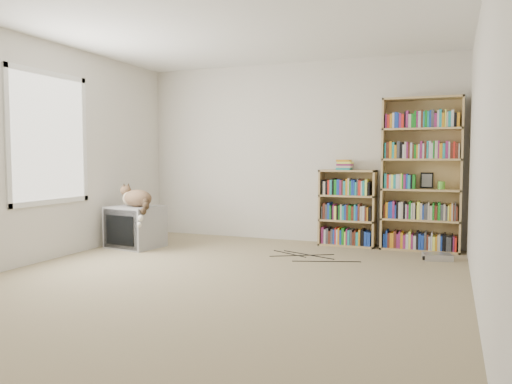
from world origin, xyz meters
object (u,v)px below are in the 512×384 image
(bookcase_tall, at_px, (421,179))
(bookcase_short, at_px, (348,210))
(cat, at_px, (138,201))
(crt_tv, at_px, (136,227))
(dvd_player, at_px, (437,257))

(bookcase_tall, distance_m, bookcase_short, 1.02)
(cat, height_order, bookcase_short, bookcase_short)
(cat, bearing_deg, bookcase_short, 33.82)
(crt_tv, distance_m, bookcase_short, 2.82)
(crt_tv, bearing_deg, cat, -32.49)
(bookcase_tall, bearing_deg, dvd_player, -68.29)
(crt_tv, xyz_separation_m, cat, (0.10, -0.08, 0.35))
(dvd_player, bearing_deg, crt_tv, 175.53)
(crt_tv, height_order, dvd_player, crt_tv)
(cat, relative_size, bookcase_tall, 0.31)
(bookcase_tall, relative_size, bookcase_short, 1.90)
(crt_tv, xyz_separation_m, bookcase_short, (2.57, 1.14, 0.20))
(crt_tv, xyz_separation_m, bookcase_tall, (3.49, 1.14, 0.64))
(crt_tv, distance_m, cat, 0.38)
(cat, xyz_separation_m, bookcase_tall, (3.40, 1.23, 0.29))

